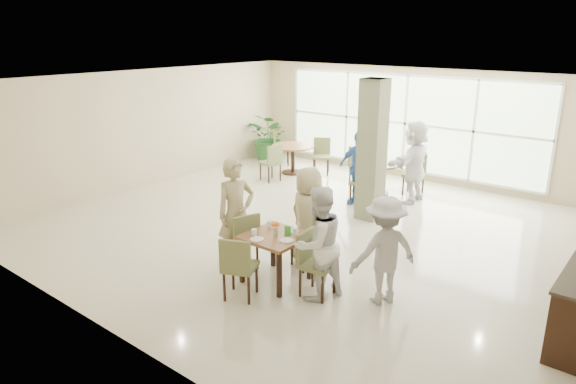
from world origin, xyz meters
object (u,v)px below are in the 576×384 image
Objects in this scene: adult_a at (358,168)px; teen_right at (318,244)px; teen_standing at (384,250)px; main_table at (276,241)px; adult_standing at (368,144)px; round_table_right at (377,170)px; teen_far at (308,215)px; teen_left at (236,213)px; adult_b at (414,162)px; round_table_left at (293,152)px; potted_plant at (270,137)px.

teen_right is at bearing -64.12° from adult_a.
teen_right is 1.06× the size of teen_standing.
main_table is 6.17m from adult_standing.
main_table is 1.63m from teen_standing.
adult_a reaches higher than main_table.
round_table_right is 0.64× the size of teen_right.
round_table_right is 0.65× the size of adult_a.
main_table is 0.88m from teen_far.
round_table_right is at bearing -145.68° from teen_right.
teen_far is 3.19m from adult_a.
teen_right reaches higher than main_table.
teen_left is 5.93m from adult_standing.
adult_a is (-0.10, 3.88, -0.08)m from teen_left.
teen_standing is 4.68m from adult_b.
main_table is 6.25m from round_table_left.
main_table is 0.88m from teen_left.
teen_far is (0.81, 0.83, -0.08)m from teen_left.
adult_a is at bearing -23.11° from round_table_left.
main_table is 0.48× the size of adult_b.
main_table is 0.82× the size of round_table_right.
teen_left reaches higher than main_table.
teen_right reaches higher than teen_standing.
teen_left is at bearing 114.88° from adult_standing.
adult_a reaches higher than teen_standing.
teen_far is at bearing -73.30° from teen_standing.
round_table_right is 1.41m from adult_standing.
adult_standing reaches higher than round_table_right.
main_table is at bearing -54.28° from round_table_left.
teen_left is at bearing 177.56° from main_table.
round_table_left is at bearing 39.51° from adult_standing.
main_table is 0.77× the size of round_table_left.
adult_a is at bearing -142.02° from teen_right.
teen_standing reaches higher than round_table_right.
round_table_left is 2.94m from adult_a.
teen_left reaches higher than potted_plant.
teen_right is at bearing 144.25° from teen_far.
teen_far is at bearing 92.48° from main_table.
round_table_right is 0.59× the size of teen_left.
adult_b is at bearing -3.82° from round_table_left.
adult_a is 0.91× the size of adult_standing.
teen_left reaches higher than round_table_left.
round_table_left is 0.81× the size of potted_plant.
teen_far is 0.91× the size of adult_standing.
adult_b reaches higher than round_table_right.
teen_standing is at bearing -41.55° from round_table_left.
round_table_left is 0.70× the size of teen_far.
teen_left is 1.63m from teen_right.
potted_plant is 4.50m from adult_a.
potted_plant is 7.10m from teen_left.
round_table_left is 0.73× the size of teen_standing.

